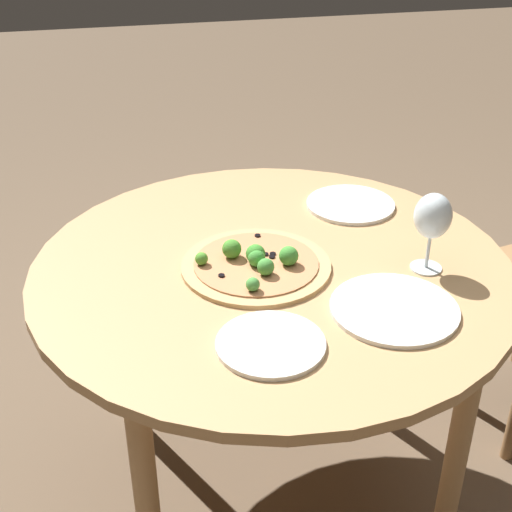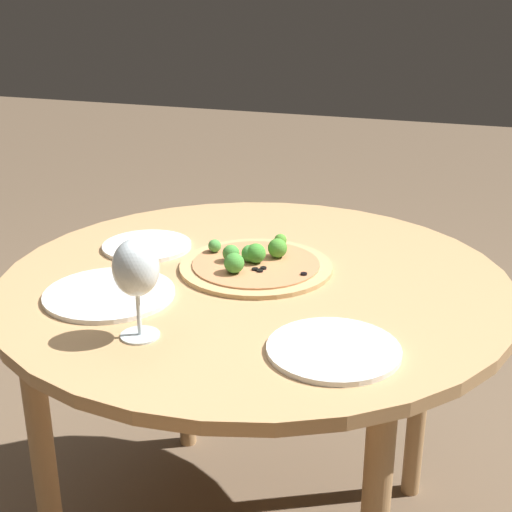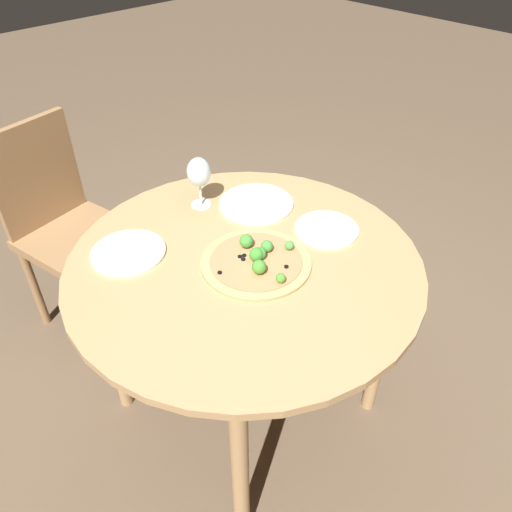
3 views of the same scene
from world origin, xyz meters
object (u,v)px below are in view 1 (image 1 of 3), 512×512
(plate_near, at_px, (394,309))
(plate_far, at_px, (271,344))
(pizza, at_px, (256,263))
(wine_glass, at_px, (433,218))
(plate_side, at_px, (350,204))

(plate_near, distance_m, plate_far, 0.28)
(pizza, bearing_deg, plate_near, 46.31)
(wine_glass, relative_size, plate_far, 0.87)
(wine_glass, relative_size, plate_near, 0.70)
(pizza, xyz_separation_m, plate_far, (0.29, -0.04, -0.01))
(plate_near, relative_size, plate_far, 1.25)
(plate_near, xyz_separation_m, plate_far, (0.06, -0.27, -0.00))
(plate_far, height_order, plate_side, same)
(plate_near, height_order, plate_side, same)
(plate_near, bearing_deg, pizza, -133.69)
(pizza, bearing_deg, wine_glass, 76.99)
(plate_near, bearing_deg, plate_far, -77.97)
(pizza, distance_m, plate_side, 0.40)
(plate_near, xyz_separation_m, plate_side, (-0.48, 0.08, -0.00))
(plate_near, bearing_deg, wine_glass, 136.41)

